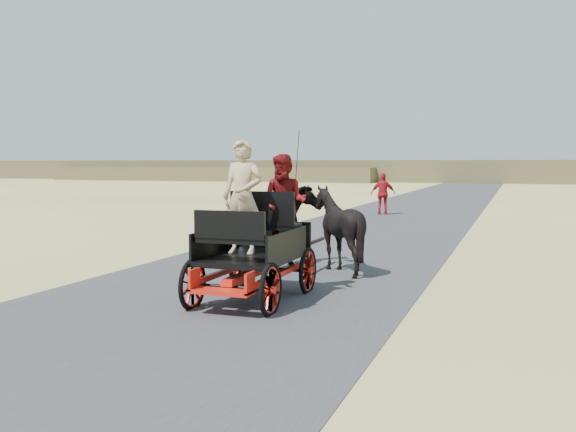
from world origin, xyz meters
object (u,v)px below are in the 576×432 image
(carriage, at_px, (254,277))
(horse_left, at_px, (286,227))
(pedestrian, at_px, (383,194))
(horse_right, at_px, (338,229))

(carriage, relative_size, horse_left, 1.20)
(carriage, bearing_deg, horse_left, 100.39)
(carriage, distance_m, pedestrian, 17.08)
(horse_right, relative_size, pedestrian, 0.98)
(carriage, relative_size, horse_right, 1.41)
(carriage, xyz_separation_m, horse_right, (0.55, 3.00, 0.49))
(carriage, distance_m, horse_right, 3.09)
(pedestrian, bearing_deg, horse_right, 82.64)
(horse_left, distance_m, horse_right, 1.10)
(pedestrian, bearing_deg, horse_left, 78.19)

